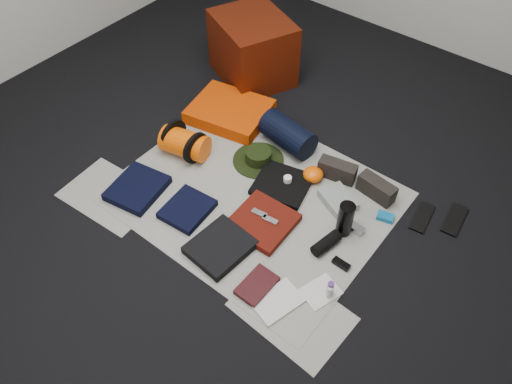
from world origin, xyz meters
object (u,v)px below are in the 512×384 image
Objects in this scene: red_cabinet at (253,49)px; sleeping_pad at (230,112)px; navy_duffel at (288,134)px; compact_camera at (357,229)px; paperback_book at (257,285)px; stuff_sack at (185,143)px; water_bottle at (345,219)px.

sleeping_pad is (0.19, -0.50, -0.19)m from red_cabinet.
red_cabinet is 1.54× the size of navy_duffel.
compact_camera reaches higher than paperback_book.
navy_duffel is 1.68× the size of paperback_book.
sleeping_pad is 0.47m from stuff_sack.
red_cabinet reaches higher than paperback_book.
stuff_sack reaches higher than sleeping_pad.
stuff_sack is at bearing -168.20° from compact_camera.
red_cabinet is at bearing 101.68° from stuff_sack.
navy_duffel reaches higher than sleeping_pad.
paperback_book is (-0.22, -0.65, -0.00)m from compact_camera.
compact_camera is (1.43, -0.82, -0.22)m from red_cabinet.
water_bottle is at bearing 75.69° from paperback_book.
red_cabinet reaches higher than navy_duffel.
water_bottle is at bearing -133.03° from compact_camera.
red_cabinet is 6.47× the size of compact_camera.
sleeping_pad is at bearing 91.54° from stuff_sack.
sleeping_pad is at bearing 162.32° from water_bottle.
navy_duffel is 1.64× the size of water_bottle.
red_cabinet is 2.53× the size of water_bottle.
sleeping_pad is at bearing -169.14° from navy_duffel.
stuff_sack is (0.20, -0.96, -0.14)m from red_cabinet.
stuff_sack is at bearing -88.46° from sleeping_pad.
stuff_sack is 0.68m from navy_duffel.
sleeping_pad reaches higher than paperback_book.
water_bottle is at bearing -17.68° from sleeping_pad.
water_bottle reaches higher than stuff_sack.
red_cabinet reaches higher than sleeping_pad.
stuff_sack is at bearing -54.32° from red_cabinet.
compact_camera is at bearing -14.59° from sleeping_pad.
sleeping_pad is at bearing 137.02° from paperback_book.
water_bottle reaches higher than paperback_book.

